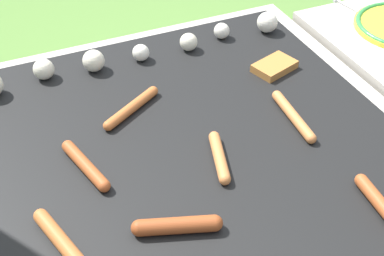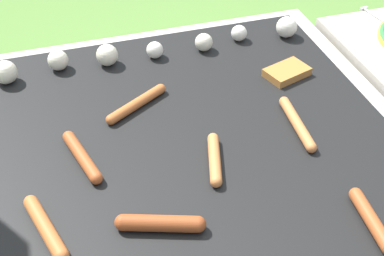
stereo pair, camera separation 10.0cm
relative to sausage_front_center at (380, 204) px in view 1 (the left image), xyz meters
The scene contains 12 objects.
ground_plane 0.58m from the sausage_front_center, 125.20° to the left, with size 14.00×14.00×0.00m, color #567F38.
grill 0.46m from the sausage_front_center, 125.20° to the left, with size 0.98×0.98×0.40m.
sausage_front_right 0.57m from the sausage_front_center, 145.86° to the left, with size 0.06×0.16×0.03m.
sausage_mid_right 0.32m from the sausage_front_center, 132.74° to the left, with size 0.06×0.14×0.02m.
sausage_back_right 0.38m from the sausage_front_center, 164.26° to the left, with size 0.16×0.07×0.03m.
sausage_mid_left 0.29m from the sausage_front_center, 91.38° to the left, with size 0.04×0.18×0.02m.
sausage_front_center is the anchor object (origin of this frame).
sausage_front_left 0.56m from the sausage_front_center, 125.27° to the left, with size 0.16×0.10×0.02m.
sausage_back_center 0.58m from the sausage_front_center, 164.59° to the left, with size 0.07×0.16×0.03m.
bread_slice_right 0.48m from the sausage_front_center, 83.18° to the left, with size 0.12×0.10×0.02m.
mushroom_row 0.71m from the sausage_front_center, 111.39° to the left, with size 0.80×0.08×0.06m.
fork_utensil 0.79m from the sausage_front_center, 56.69° to the left, with size 0.04×0.17×0.01m.
Camera 1 is at (-0.35, -0.80, 1.15)m, focal length 50.00 mm.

